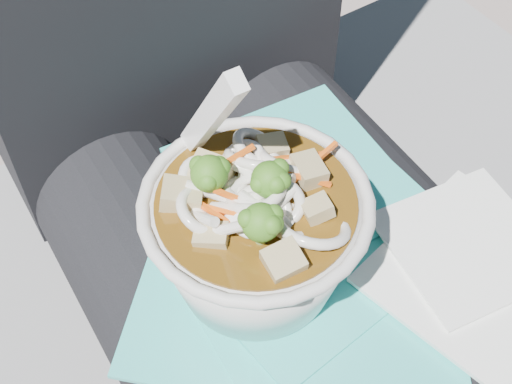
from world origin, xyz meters
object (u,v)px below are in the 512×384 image
stone_ledge (240,345)px  plastic_bag (294,271)px  person_body (267,232)px  udon_bowl (255,228)px  lap (323,327)px

stone_ledge → plastic_bag: 0.40m
person_body → plastic_bag: 0.09m
stone_ledge → person_body: person_body is taller
udon_bowl → person_body: bearing=51.9°
lap → plastic_bag: 0.09m
stone_ledge → udon_bowl: udon_bowl is taller
plastic_bag → udon_bowl: bearing=160.9°
person_body → plastic_bag: size_ratio=3.11×
stone_ledge → person_body: 0.33m
stone_ledge → udon_bowl: 0.46m
stone_ledge → udon_bowl: size_ratio=4.99×
plastic_bag → lap: bearing=-38.4°
stone_ledge → person_body: size_ratio=1.02×
lap → person_body: size_ratio=0.49×
stone_ledge → lap: 0.33m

